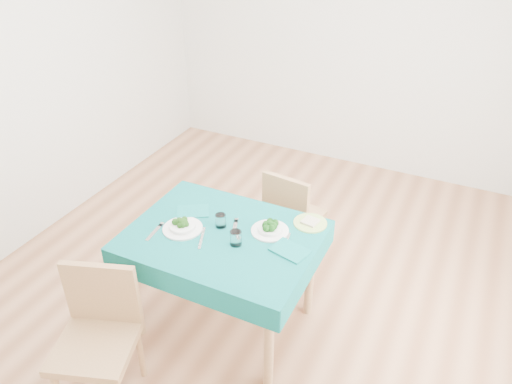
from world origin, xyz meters
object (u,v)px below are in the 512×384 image
at_px(side_plate, 310,223).
at_px(chair_far, 295,213).
at_px(bowl_far, 270,227).
at_px(bowl_near, 182,224).
at_px(table, 225,280).
at_px(chair_near, 92,333).

bearing_deg(side_plate, chair_far, 120.50).
bearing_deg(side_plate, bowl_far, -135.95).
bearing_deg(bowl_near, bowl_far, 23.20).
distance_m(table, bowl_far, 0.51).
relative_size(bowl_far, side_plate, 1.10).
distance_m(chair_near, bowl_far, 1.19).
bearing_deg(bowl_near, side_plate, 30.10).
xyz_separation_m(chair_far, bowl_far, (0.09, -0.67, 0.33)).
relative_size(bowl_near, bowl_far, 1.06).
bearing_deg(chair_near, bowl_far, 39.19).
relative_size(table, bowl_far, 4.89).
height_order(chair_far, side_plate, chair_far).
height_order(table, side_plate, side_plate).
xyz_separation_m(chair_near, bowl_far, (0.61, 0.98, 0.26)).
xyz_separation_m(bowl_far, side_plate, (0.20, 0.19, -0.03)).
distance_m(bowl_far, side_plate, 0.27).
distance_m(chair_far, bowl_near, 1.03).
height_order(chair_near, chair_far, chair_near).
bearing_deg(table, chair_near, -113.32).
relative_size(chair_near, chair_far, 1.15).
bearing_deg(table, bowl_near, -165.97).
height_order(bowl_near, bowl_far, bowl_near).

